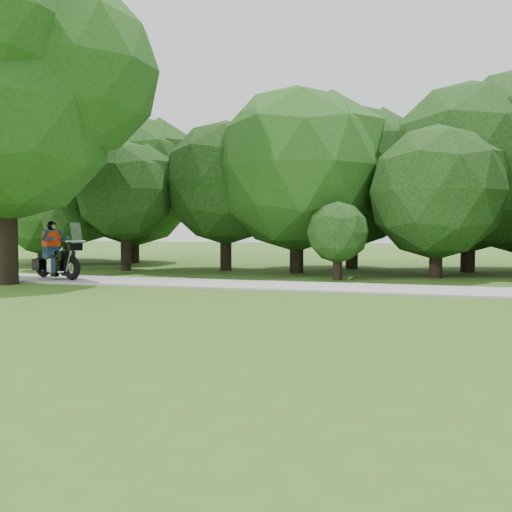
# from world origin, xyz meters

# --- Properties ---
(ground) EXTENTS (100.00, 100.00, 0.00)m
(ground) POSITION_xyz_m (0.00, 0.00, 0.00)
(ground) COLOR #3C621C
(ground) RESTS_ON ground
(walkway) EXTENTS (60.00, 2.20, 0.06)m
(walkway) POSITION_xyz_m (0.00, 8.00, 0.03)
(walkway) COLOR #A2A29D
(walkway) RESTS_ON ground
(tree_line) EXTENTS (40.28, 11.53, 7.87)m
(tree_line) POSITION_xyz_m (2.44, 14.74, 3.69)
(tree_line) COLOR black
(tree_line) RESTS_ON ground
(big_tree_west) EXTENTS (8.64, 6.56, 9.96)m
(big_tree_west) POSITION_xyz_m (-10.54, 6.85, 5.76)
(big_tree_west) COLOR black
(big_tree_west) RESTS_ON ground
(touring_motorcycle) EXTENTS (2.25, 1.36, 1.80)m
(touring_motorcycle) POSITION_xyz_m (-9.88, 7.90, 0.71)
(touring_motorcycle) COLOR black
(touring_motorcycle) RESTS_ON walkway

